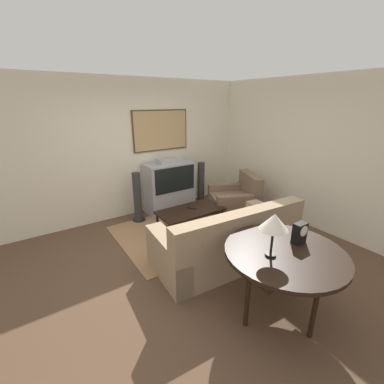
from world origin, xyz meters
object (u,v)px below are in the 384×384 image
(tv, at_px, (169,187))
(armchair, at_px, (235,201))
(couch, at_px, (227,242))
(coffee_table, at_px, (190,212))
(speaker_tower_left, at_px, (138,199))
(mantel_clock, at_px, (300,233))
(table_lamp, at_px, (274,223))
(console_table, at_px, (285,256))
(speaker_tower_right, at_px, (201,185))

(tv, bearing_deg, armchair, -41.01)
(couch, height_order, coffee_table, couch)
(speaker_tower_left, bearing_deg, mantel_clock, -78.39)
(coffee_table, xyz_separation_m, table_lamp, (-0.49, -2.19, 0.81))
(couch, xyz_separation_m, console_table, (-0.17, -1.08, 0.41))
(console_table, bearing_deg, armchair, 57.50)
(console_table, xyz_separation_m, table_lamp, (-0.20, 0.03, 0.43))
(armchair, height_order, speaker_tower_right, speaker_tower_right)
(armchair, distance_m, speaker_tower_left, 2.00)
(table_lamp, bearing_deg, couch, 70.58)
(couch, bearing_deg, tv, -91.62)
(coffee_table, bearing_deg, speaker_tower_right, 45.29)
(tv, bearing_deg, mantel_clock, -92.40)
(console_table, height_order, mantel_clock, mantel_clock)
(couch, relative_size, coffee_table, 1.80)
(tv, distance_m, speaker_tower_left, 0.77)
(armchair, xyz_separation_m, mantel_clock, (-1.18, -2.24, 0.63))
(couch, height_order, speaker_tower_left, speaker_tower_left)
(speaker_tower_right, bearing_deg, console_table, -110.46)
(console_table, distance_m, table_lamp, 0.47)
(tv, distance_m, coffee_table, 0.99)
(tv, distance_m, table_lamp, 3.26)
(couch, relative_size, console_table, 1.72)
(couch, height_order, mantel_clock, mantel_clock)
(coffee_table, xyz_separation_m, speaker_tower_right, (0.86, 0.87, 0.12))
(coffee_table, bearing_deg, couch, -95.96)
(coffee_table, relative_size, table_lamp, 2.60)
(table_lamp, distance_m, speaker_tower_right, 3.42)
(tv, height_order, coffee_table, tv)
(mantel_clock, bearing_deg, armchair, 62.11)
(armchair, height_order, console_table, armchair)
(table_lamp, bearing_deg, mantel_clock, -0.15)
(table_lamp, height_order, speaker_tower_right, table_lamp)
(mantel_clock, bearing_deg, table_lamp, 179.85)
(tv, relative_size, speaker_tower_left, 1.16)
(coffee_table, distance_m, console_table, 2.27)
(couch, distance_m, console_table, 1.17)
(mantel_clock, height_order, speaker_tower_right, mantel_clock)
(tv, distance_m, armchair, 1.42)
(couch, height_order, armchair, couch)
(coffee_table, distance_m, table_lamp, 2.38)
(tv, xyz_separation_m, speaker_tower_right, (0.76, -0.09, -0.08))
(tv, height_order, mantel_clock, tv)
(tv, relative_size, couch, 0.54)
(table_lamp, distance_m, speaker_tower_left, 3.14)
(couch, height_order, console_table, couch)
(table_lamp, bearing_deg, speaker_tower_left, 93.20)
(tv, xyz_separation_m, coffee_table, (-0.10, -0.96, -0.20))
(speaker_tower_left, bearing_deg, table_lamp, -86.80)
(table_lamp, relative_size, speaker_tower_right, 0.46)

